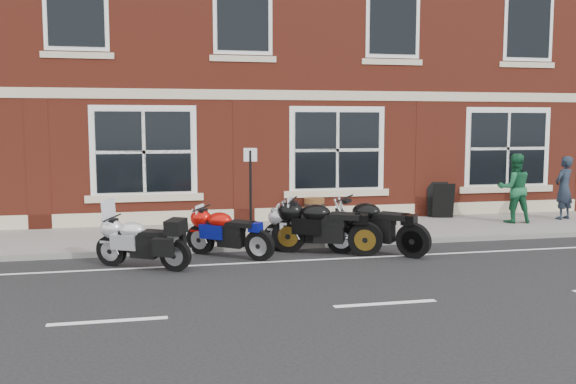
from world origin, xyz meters
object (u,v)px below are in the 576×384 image
moto_sport_black (325,225)px  a_board_sign (441,200)px  barrel_planter (314,210)px  moto_touring_silver (141,240)px  parking_sign (251,188)px  moto_sport_silver (307,228)px  pedestrian_right (514,188)px  moto_sport_red (228,231)px  moto_naked_black (376,224)px  pedestrian_left (564,188)px

moto_sport_black → a_board_sign: bearing=-23.9°
moto_sport_black → barrel_planter: (0.70, 3.46, -0.17)m
moto_touring_silver → parking_sign: (2.31, 1.52, 0.77)m
moto_touring_silver → a_board_sign: 8.88m
moto_sport_silver → pedestrian_right: (6.00, 1.97, 0.51)m
moto_sport_red → a_board_sign: bearing=-21.3°
pedestrian_right → a_board_sign: bearing=-30.0°
moto_naked_black → pedestrian_right: size_ratio=1.00×
moto_sport_red → pedestrian_left: pedestrian_left is taller
pedestrian_right → a_board_sign: pedestrian_right is taller
moto_sport_red → pedestrian_right: bearing=-34.0°
pedestrian_left → parking_sign: bearing=-13.4°
moto_sport_red → barrel_planter: (2.67, 3.35, -0.09)m
pedestrian_left → moto_naked_black: bearing=-0.2°
moto_sport_red → barrel_planter: moto_sport_red is taller
moto_sport_red → a_board_sign: 7.07m
a_board_sign → barrel_planter: (-3.55, -0.01, -0.17)m
moto_naked_black → moto_touring_silver: bearing=141.0°
pedestrian_left → barrel_planter: 6.71m
moto_sport_black → moto_sport_silver: (-0.30, 0.28, -0.09)m
moto_sport_black → pedestrian_right: pedestrian_right is taller
moto_sport_silver → moto_naked_black: moto_naked_black is taller
moto_sport_red → moto_sport_silver: size_ratio=0.88×
moto_naked_black → a_board_sign: a_board_sign is taller
moto_sport_silver → barrel_planter: size_ratio=2.98×
pedestrian_left → moto_sport_silver: bearing=-6.9°
moto_touring_silver → moto_sport_red: bearing=-39.0°
moto_sport_red → moto_sport_silver: 1.68m
pedestrian_left → a_board_sign: 3.24m
moto_sport_red → moto_sport_silver: bearing=-43.7°
moto_sport_black → pedestrian_left: (7.31, 2.47, 0.37)m
moto_sport_black → parking_sign: parking_sign is taller
moto_sport_red → a_board_sign: (6.22, 3.36, 0.08)m
moto_sport_silver → a_board_sign: bearing=-32.5°
a_board_sign → parking_sign: 6.18m
moto_touring_silver → moto_sport_black: moto_touring_silver is taller
moto_sport_red → pedestrian_right: 7.99m
moto_sport_silver → parking_sign: parking_sign is taller
pedestrian_right → pedestrian_left: bearing=-162.5°
moto_touring_silver → pedestrian_left: pedestrian_left is taller
moto_sport_red → moto_sport_black: moto_sport_black is taller
moto_sport_silver → barrel_planter: bearing=5.1°
moto_sport_black → moto_naked_black: moto_naked_black is taller
moto_sport_red → barrel_planter: bearing=1.8°
pedestrian_right → barrel_planter: pedestrian_right is taller
moto_naked_black → a_board_sign: bearing=5.1°
moto_sport_red → moto_naked_black: bearing=-54.6°
moto_sport_red → barrel_planter: size_ratio=2.62×
parking_sign → moto_sport_red: bearing=-104.7°
moto_sport_red → moto_naked_black: (3.02, -0.26, 0.08)m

